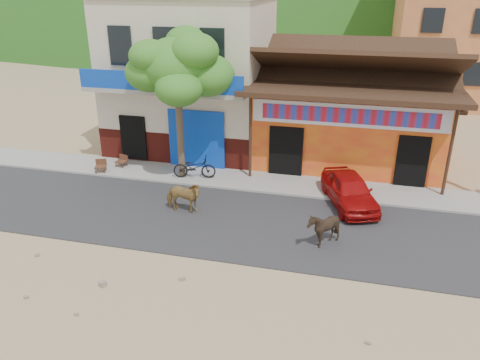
# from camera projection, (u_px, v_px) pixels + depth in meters

# --- Properties ---
(ground) EXTENTS (120.00, 120.00, 0.00)m
(ground) POSITION_uv_depth(u_px,v_px,m) (261.00, 268.00, 13.65)
(ground) COLOR #9E825B
(ground) RESTS_ON ground
(road) EXTENTS (60.00, 5.00, 0.04)m
(road) POSITION_uv_depth(u_px,v_px,m) (276.00, 227.00, 15.87)
(road) COLOR #28282B
(road) RESTS_ON ground
(sidewalk) EXTENTS (60.00, 2.00, 0.12)m
(sidewalk) POSITION_uv_depth(u_px,v_px,m) (291.00, 185.00, 18.97)
(sidewalk) COLOR gray
(sidewalk) RESTS_ON ground
(dance_club) EXTENTS (8.00, 6.00, 3.60)m
(dance_club) POSITION_uv_depth(u_px,v_px,m) (349.00, 120.00, 21.40)
(dance_club) COLOR orange
(dance_club) RESTS_ON ground
(cafe_building) EXTENTS (7.00, 6.00, 7.00)m
(cafe_building) POSITION_uv_depth(u_px,v_px,m) (192.00, 75.00, 22.38)
(cafe_building) COLOR beige
(cafe_building) RESTS_ON ground
(apartment_front) EXTENTS (9.00, 9.00, 12.00)m
(apartment_front) POSITION_uv_depth(u_px,v_px,m) (471.00, 8.00, 30.65)
(apartment_front) COLOR #CC723F
(apartment_front) RESTS_ON ground
(tree) EXTENTS (3.00, 3.00, 6.00)m
(tree) POSITION_uv_depth(u_px,v_px,m) (179.00, 106.00, 18.59)
(tree) COLOR #2D721E
(tree) RESTS_ON sidewalk
(cow_tan) EXTENTS (1.43, 0.70, 1.19)m
(cow_tan) POSITION_uv_depth(u_px,v_px,m) (183.00, 197.00, 16.61)
(cow_tan) COLOR olive
(cow_tan) RESTS_ON road
(cow_dark) EXTENTS (1.19, 1.08, 1.19)m
(cow_dark) POSITION_uv_depth(u_px,v_px,m) (323.00, 228.00, 14.52)
(cow_dark) COLOR black
(cow_dark) RESTS_ON road
(red_car) EXTENTS (2.54, 3.75, 1.19)m
(red_car) POSITION_uv_depth(u_px,v_px,m) (349.00, 190.00, 17.16)
(red_car) COLOR #A20B0B
(red_car) RESTS_ON road
(scooter) EXTENTS (1.85, 0.97, 0.93)m
(scooter) POSITION_uv_depth(u_px,v_px,m) (194.00, 167.00, 19.35)
(scooter) COLOR black
(scooter) RESTS_ON sidewalk
(cafe_chair_left) EXTENTS (0.50, 0.50, 0.92)m
(cafe_chair_left) POSITION_uv_depth(u_px,v_px,m) (121.00, 157.00, 20.52)
(cafe_chair_left) COLOR #472417
(cafe_chair_left) RESTS_ON sidewalk
(cafe_chair_right) EXTENTS (0.59, 0.59, 0.98)m
(cafe_chair_right) POSITION_uv_depth(u_px,v_px,m) (100.00, 161.00, 19.92)
(cafe_chair_right) COLOR #4B2E19
(cafe_chair_right) RESTS_ON sidewalk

